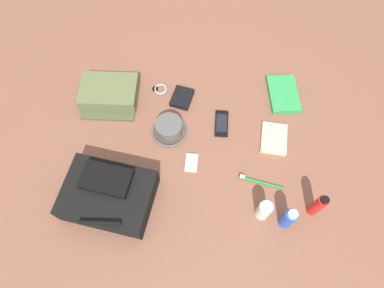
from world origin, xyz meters
TOP-DOWN VIEW (x-y plane):
  - ground_plane at (0.00, 0.00)m, footprint 2.64×2.02m
  - backpack at (0.32, 0.24)m, footprint 0.38×0.32m
  - toiletry_pouch at (0.39, -0.25)m, footprint 0.26×0.22m
  - bucket_hat at (0.10, -0.08)m, footprint 0.16×0.16m
  - sunscreen_spray at (-0.49, 0.26)m, footprint 0.04×0.04m
  - deodorant_spray at (-0.37, 0.31)m, footprint 0.05×0.05m
  - toothpaste_tube at (-0.29, 0.28)m, footprint 0.05×0.05m
  - paperback_novel at (-0.42, -0.29)m, footprint 0.15×0.21m
  - cell_phone at (-0.13, -0.12)m, footprint 0.06×0.13m
  - media_player at (-0.00, 0.07)m, footprint 0.06×0.09m
  - wristwatch at (0.16, -0.30)m, footprint 0.07×0.06m
  - toothbrush at (-0.28, 0.15)m, footprint 0.19×0.05m
  - wallet at (0.06, -0.25)m, footprint 0.12×0.13m
  - notepad at (-0.36, -0.05)m, footprint 0.13×0.16m

SIDE VIEW (x-z plane):
  - ground_plane at x=0.00m, z-range -0.02..0.00m
  - media_player at x=0.00m, z-range 0.00..0.01m
  - wristwatch at x=0.16m, z-range 0.00..0.01m
  - toothbrush at x=-0.28m, z-range 0.00..0.02m
  - cell_phone at x=-0.13m, z-range 0.00..0.01m
  - notepad at x=-0.36m, z-range 0.00..0.02m
  - paperback_novel at x=-0.42m, z-range 0.00..0.02m
  - wallet at x=0.06m, z-range 0.00..0.02m
  - bucket_hat at x=0.10m, z-range 0.00..0.07m
  - toiletry_pouch at x=0.39m, z-range 0.00..0.07m
  - backpack at x=0.32m, z-range -0.01..0.12m
  - toothpaste_tube at x=-0.29m, z-range 0.00..0.12m
  - deodorant_spray at x=-0.37m, z-range 0.00..0.13m
  - sunscreen_spray at x=-0.49m, z-range 0.00..0.16m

